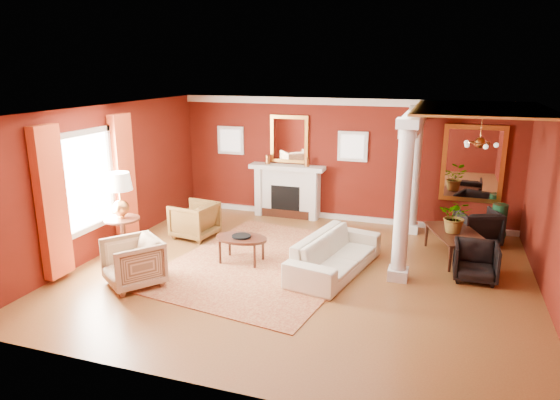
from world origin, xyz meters
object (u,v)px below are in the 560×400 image
(side_table, at_px, (120,200))
(sofa, at_px, (335,248))
(dining_table, at_px, (457,238))
(armchair_stripe, at_px, (133,260))
(armchair_leopard, at_px, (194,218))
(coffee_table, at_px, (241,239))

(side_table, bearing_deg, sofa, 7.88)
(dining_table, bearing_deg, armchair_stripe, 99.73)
(armchair_leopard, distance_m, armchair_stripe, 2.53)
(armchair_leopard, relative_size, side_table, 0.51)
(armchair_leopard, bearing_deg, coffee_table, 65.21)
(armchair_leopard, height_order, armchair_stripe, armchair_stripe)
(sofa, distance_m, armchair_stripe, 3.52)
(armchair_leopard, xyz_separation_m, coffee_table, (1.52, -1.00, 0.03))
(sofa, relative_size, dining_table, 1.58)
(sofa, bearing_deg, armchair_leopard, 86.82)
(side_table, bearing_deg, coffee_table, 10.82)
(coffee_table, distance_m, side_table, 2.44)
(armchair_stripe, bearing_deg, armchair_leopard, 131.10)
(armchair_stripe, distance_m, coffee_table, 2.03)
(coffee_table, relative_size, side_table, 0.59)
(armchair_stripe, xyz_separation_m, dining_table, (5.20, 3.04, -0.03))
(coffee_table, xyz_separation_m, dining_table, (3.86, 1.52, -0.04))
(sofa, height_order, dining_table, sofa)
(armchair_leopard, bearing_deg, sofa, 83.63)
(sofa, bearing_deg, dining_table, -44.45)
(sofa, height_order, coffee_table, sofa)
(coffee_table, height_order, side_table, side_table)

